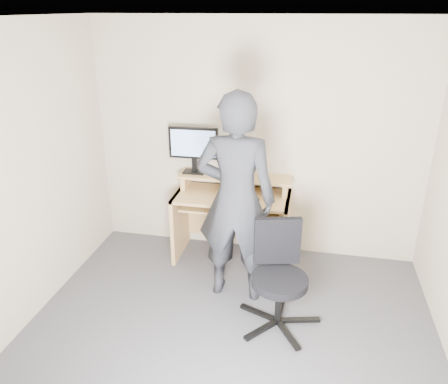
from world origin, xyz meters
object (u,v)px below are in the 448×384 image
(monitor, at_px, (194,146))
(desk, at_px, (233,209))
(office_chair, at_px, (279,272))
(person, at_px, (236,200))

(monitor, bearing_deg, desk, -10.82)
(monitor, bearing_deg, office_chair, -48.41)
(desk, bearing_deg, monitor, 170.64)
(person, bearing_deg, monitor, -51.49)
(person, bearing_deg, desk, -77.14)
(desk, relative_size, person, 0.61)
(office_chair, height_order, person, person)
(desk, height_order, office_chair, office_chair)
(monitor, height_order, person, person)
(desk, bearing_deg, person, -78.00)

